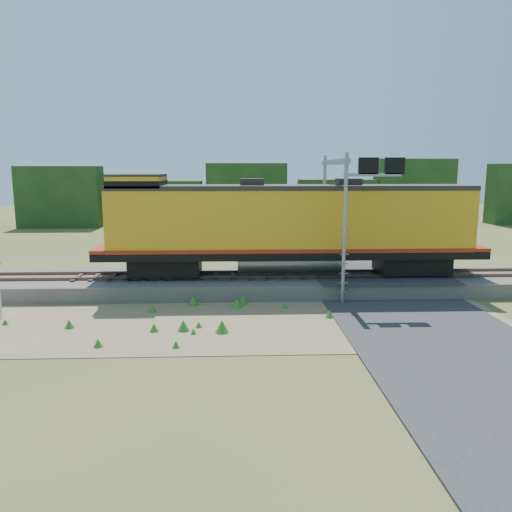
{
  "coord_description": "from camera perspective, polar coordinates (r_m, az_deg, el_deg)",
  "views": [
    {
      "loc": [
        -0.7,
        -19.95,
        6.41
      ],
      "look_at": [
        0.22,
        3.0,
        2.4
      ],
      "focal_mm": 35.0,
      "sensor_mm": 36.0,
      "label": 1
    }
  ],
  "objects": [
    {
      "name": "signal_gantry",
      "position": [
        25.89,
        9.99,
        7.46
      ],
      "size": [
        2.84,
        6.2,
        7.17
      ],
      "color": "gray",
      "rests_on": "ground"
    },
    {
      "name": "ballast",
      "position": [
        26.65,
        -0.73,
        -3.13
      ],
      "size": [
        70.0,
        5.0,
        0.8
      ],
      "primitive_type": "cube",
      "color": "slate",
      "rests_on": "ground"
    },
    {
      "name": "locomotive",
      "position": [
        26.23,
        3.29,
        3.57
      ],
      "size": [
        20.16,
        3.07,
        5.2
      ],
      "color": "black",
      "rests_on": "rails"
    },
    {
      "name": "rails",
      "position": [
        26.54,
        -0.73,
        -2.12
      ],
      "size": [
        70.0,
        1.54,
        0.16
      ],
      "color": "brown",
      "rests_on": "ballast"
    },
    {
      "name": "ground",
      "position": [
        20.97,
        -0.27,
        -7.9
      ],
      "size": [
        140.0,
        140.0,
        0.0
      ],
      "primitive_type": "plane",
      "color": "#475123",
      "rests_on": "ground"
    },
    {
      "name": "road",
      "position": [
        22.97,
        17.51,
        -6.55
      ],
      "size": [
        7.0,
        66.0,
        0.86
      ],
      "color": "#38383A",
      "rests_on": "ground"
    },
    {
      "name": "weed_clumps",
      "position": [
        21.23,
        -9.85,
        -7.82
      ],
      "size": [
        15.0,
        6.2,
        0.56
      ],
      "primitive_type": null,
      "color": "#337421",
      "rests_on": "ground"
    },
    {
      "name": "tree_line_north",
      "position": [
        58.05,
        -1.62,
        6.6
      ],
      "size": [
        130.0,
        3.0,
        6.5
      ],
      "color": "#1A3714",
      "rests_on": "ground"
    },
    {
      "name": "dirt_shoulder",
      "position": [
        21.47,
        -5.71,
        -7.48
      ],
      "size": [
        26.0,
        8.0,
        0.03
      ],
      "primitive_type": "cube",
      "color": "#8C7754",
      "rests_on": "ground"
    }
  ]
}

